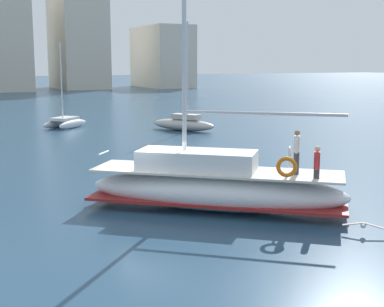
{
  "coord_description": "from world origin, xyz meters",
  "views": [
    {
      "loc": [
        -7.55,
        -18.85,
        5.4
      ],
      "look_at": [
        1.92,
        0.41,
        1.8
      ],
      "focal_mm": 51.3,
      "sensor_mm": 36.0,
      "label": 1
    }
  ],
  "objects": [
    {
      "name": "main_sailboat",
      "position": [
        1.86,
        -1.54,
        0.91
      ],
      "size": [
        8.86,
        8.06,
        13.2
      ],
      "color": "silver",
      "rests_on": "ground"
    },
    {
      "name": "moored_cutter_left",
      "position": [
        2.94,
        26.38,
        0.52
      ],
      "size": [
        4.24,
        4.2,
        6.95
      ],
      "color": "silver",
      "rests_on": "ground"
    },
    {
      "name": "ground_plane",
      "position": [
        0.0,
        0.0,
        0.0
      ],
      "size": [
        400.0,
        400.0,
        0.0
      ],
      "primitive_type": "plane",
      "color": "navy"
    },
    {
      "name": "seagull",
      "position": [
        4.58,
        -6.36,
        0.34
      ],
      "size": [
        1.0,
        0.98,
        0.18
      ],
      "color": "silver",
      "rests_on": "ground"
    },
    {
      "name": "moored_catamaran",
      "position": [
        10.92,
        20.26,
        0.61
      ],
      "size": [
        4.14,
        5.59,
        8.46
      ],
      "color": "#B7B2A8",
      "rests_on": "ground"
    }
  ]
}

